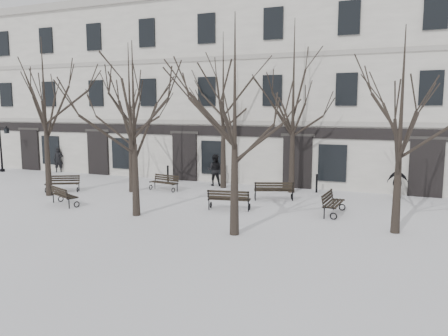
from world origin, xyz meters
The scene contains 21 objects.
ground centered at (0.00, 0.00, 0.00)m, with size 100.00×100.00×0.00m, color white.
building centered at (0.00, 12.96, 5.52)m, with size 40.40×10.20×11.40m.
tree_0 centered at (-7.75, 1.08, 4.93)m, with size 5.52×5.52×7.88m.
tree_1 centered at (-1.28, -0.80, 4.43)m, with size 4.96×4.96×7.09m.
tree_2 centered at (3.48, -1.87, 4.74)m, with size 5.31×5.31×7.58m.
tree_3 centered at (8.73, 0.51, 4.51)m, with size 5.05×5.05×7.22m.
tree_4 centered at (-4.40, 3.53, 4.85)m, with size 5.43×5.43×7.76m.
tree_5 centered at (-0.35, 6.47, 5.31)m, with size 5.95×5.95×8.49m.
tree_6 centered at (3.52, 6.56, 5.58)m, with size 6.25×6.25×8.93m.
bench_0 centered at (-7.86, 2.17, 0.47)m, with size 1.79×1.32×0.87m.
bench_1 centered at (-5.45, -0.45, 0.48)m, with size 1.84×1.28×0.88m.
bench_2 centered at (1.95, 1.51, 0.50)m, with size 1.92×0.99×0.93m.
bench_3 centered at (-3.00, 4.54, 0.46)m, with size 1.75×0.91×0.85m.
bench_4 centered at (3.21, 4.23, 0.52)m, with size 1.98×1.28×0.95m.
bench_5 centered at (6.23, 2.44, 0.51)m, with size 0.80×1.91×0.94m.
lamp_post centered at (-16.94, 6.46, 1.86)m, with size 1.01×0.37×3.21m.
bollard_a centered at (-4.16, 6.97, 0.55)m, with size 0.13×0.13×1.02m.
bollard_b centered at (4.75, 7.05, 0.53)m, with size 0.13×0.13×0.99m.
pedestrian_a centered at (-13.28, 7.75, 0.00)m, with size 0.63×0.41×1.72m, color black.
pedestrian_b centered at (-1.07, 6.95, 0.00)m, with size 0.88×0.69×1.81m, color black.
pedestrian_c centered at (8.72, 6.93, 0.00)m, with size 0.98×0.41×1.67m, color black.
Camera 1 is at (8.77, -15.84, 4.41)m, focal length 35.00 mm.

